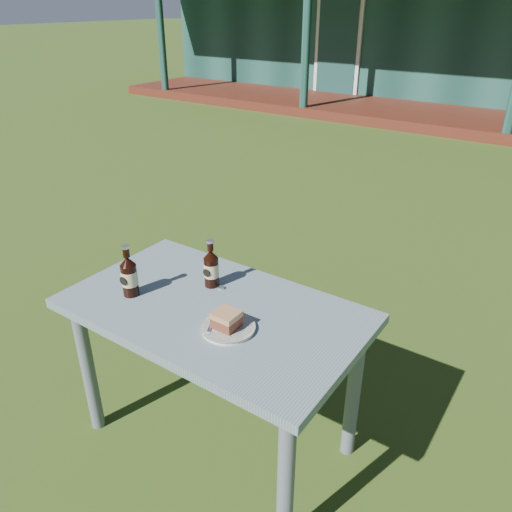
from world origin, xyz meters
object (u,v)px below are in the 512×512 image
Objects in this scene: plate at (228,328)px; cola_bottle_far at (129,276)px; cola_bottle_near at (211,268)px; cafe_table at (214,327)px; cake_slice at (226,319)px.

plate is 0.49m from cola_bottle_far.
cola_bottle_near is 0.34m from cola_bottle_far.
cola_bottle_far is at bearing -176.02° from plate.
cafe_table is 0.20m from plate.
cola_bottle_near is 0.95× the size of cola_bottle_far.
cola_bottle_far reaches higher than plate.
plate is at bearing 3.98° from cola_bottle_far.
cake_slice reaches higher than cafe_table.
cola_bottle_far reaches higher than cafe_table.
cafe_table is 5.35× the size of cola_bottle_far.
cafe_table is 5.62× the size of cola_bottle_near.
cola_bottle_far is (-0.34, -0.12, 0.19)m from cafe_table.
cafe_table is 0.22m from cake_slice.
cafe_table is at bearing 19.83° from cola_bottle_far.
cake_slice is at bearing 3.58° from cola_bottle_far.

